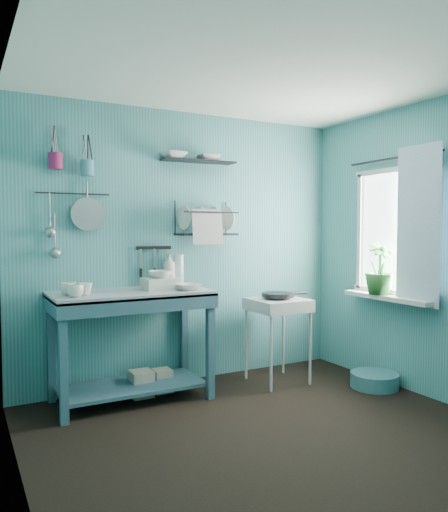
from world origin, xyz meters
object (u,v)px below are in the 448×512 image
hotplate_stand (278,340)px  storage_tin_large (141,384)px  work_counter (131,346)px  dish_rack (206,218)px  storage_tin_small (162,381)px  mug_right (68,289)px  utensil_cup_magenta (55,161)px  potted_plant (380,268)px  mug_mid (86,289)px  colander (88,214)px  soap_bottle (169,269)px  frying_pan (278,295)px  floor_basin (374,380)px  mug_left (75,291)px  utensil_cup_teal (87,168)px  wash_tub (160,284)px  water_bottle (179,270)px

hotplate_stand → storage_tin_large: size_ratio=3.54×
work_counter → dish_rack: dish_rack is taller
hotplate_stand → storage_tin_small: bearing=170.7°
mug_right → utensil_cup_magenta: utensil_cup_magenta is taller
potted_plant → mug_mid: bearing=166.7°
colander → storage_tin_small: colander is taller
work_counter → mug_mid: size_ratio=12.87×
mug_mid → potted_plant: bearing=-13.3°
work_counter → soap_bottle: size_ratio=4.31×
colander → storage_tin_large: 1.50m
utensil_cup_magenta → colander: utensil_cup_magenta is taller
storage_tin_large → frying_pan: bearing=-9.1°
potted_plant → mug_right: bearing=166.0°
mug_right → floor_basin: size_ratio=0.29×
mug_left → utensil_cup_teal: size_ratio=0.95×
frying_pan → utensil_cup_teal: size_ratio=2.31×
floor_basin → wash_tub: bearing=159.0°
mug_mid → storage_tin_large: mug_mid is taller
frying_pan → storage_tin_small: (-1.06, 0.23, -0.72)m
utensil_cup_magenta → potted_plant: utensil_cup_magenta is taller
utensil_cup_magenta → floor_basin: size_ratio=0.31×
hotplate_stand → potted_plant: potted_plant is taller
work_counter → mug_right: mug_right is taller
mug_left → colander: size_ratio=0.44×
water_bottle → floor_basin: 2.02m
mug_right → wash_tub: 0.75m
mug_right → storage_tin_small: (0.80, 0.08, -0.86)m
frying_pan → mug_mid: bearing=177.0°
work_counter → dish_rack: size_ratio=2.34×
dish_rack → floor_basin: dish_rack is taller
soap_bottle → colander: 0.86m
utensil_cup_magenta → utensil_cup_teal: (0.25, 0.00, -0.04)m
frying_pan → floor_basin: frying_pan is taller
mug_right → soap_bottle: 0.95m
colander → utensil_cup_magenta: bearing=-173.3°
work_counter → potted_plant: (2.12, -0.65, 0.61)m
utensil_cup_teal → water_bottle: bearing=-1.0°
potted_plant → floor_basin: size_ratio=1.12×
soap_bottle → hotplate_stand: soap_bottle is taller
work_counter → utensil_cup_magenta: 1.62m
soap_bottle → storage_tin_large: size_ratio=1.36×
water_bottle → storage_tin_small: size_ratio=1.40×
hotplate_stand → dish_rack: (-0.57, 0.33, 1.14)m
work_counter → floor_basin: bearing=-8.5°
mug_left → soap_bottle: (0.90, 0.36, 0.10)m
mug_left → mug_mid: 0.14m
work_counter → potted_plant: bearing=-6.5°
utensil_cup_magenta → mug_left: bearing=-81.4°
mug_right → utensil_cup_teal: bearing=47.8°
water_bottle → potted_plant: size_ratio=0.59×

